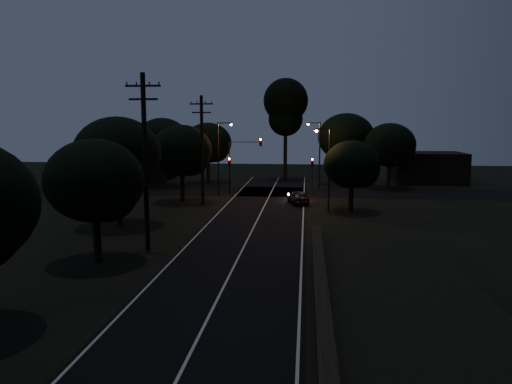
{
  "coord_description": "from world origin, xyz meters",
  "views": [
    {
      "loc": [
        3.94,
        -15.01,
        8.05
      ],
      "look_at": [
        0.0,
        24.0,
        2.5
      ],
      "focal_mm": 35.0,
      "sensor_mm": 36.0,
      "label": 1
    }
  ],
  "objects_px": {
    "utility_pole_far": "(202,149)",
    "signal_mast": "(244,155)",
    "utility_pole_mid": "(145,159)",
    "tall_pine": "(286,107)",
    "car": "(298,197)",
    "signal_right": "(312,169)",
    "streetlight_b": "(318,151)",
    "streetlight_a": "(220,154)",
    "signal_left": "(229,169)",
    "streetlight_c": "(327,163)"
  },
  "relations": [
    {
      "from": "tall_pine",
      "to": "streetlight_b",
      "type": "distance_m",
      "value": 13.01
    },
    {
      "from": "utility_pole_mid",
      "to": "car",
      "type": "bearing_deg",
      "value": 63.78
    },
    {
      "from": "signal_right",
      "to": "streetlight_a",
      "type": "height_order",
      "value": "streetlight_a"
    },
    {
      "from": "tall_pine",
      "to": "streetlight_c",
      "type": "relative_size",
      "value": 1.87
    },
    {
      "from": "utility_pole_mid",
      "to": "car",
      "type": "distance_m",
      "value": 21.43
    },
    {
      "from": "signal_left",
      "to": "streetlight_c",
      "type": "xyz_separation_m",
      "value": [
        10.43,
        -9.99,
        1.51
      ]
    },
    {
      "from": "streetlight_c",
      "to": "car",
      "type": "distance_m",
      "value": 5.83
    },
    {
      "from": "utility_pole_far",
      "to": "car",
      "type": "relative_size",
      "value": 2.67
    },
    {
      "from": "signal_right",
      "to": "streetlight_c",
      "type": "relative_size",
      "value": 0.55
    },
    {
      "from": "streetlight_a",
      "to": "car",
      "type": "xyz_separation_m",
      "value": [
        8.51,
        -4.32,
        -3.96
      ]
    },
    {
      "from": "signal_right",
      "to": "streetlight_b",
      "type": "distance_m",
      "value": 4.45
    },
    {
      "from": "signal_right",
      "to": "utility_pole_far",
      "type": "bearing_deg",
      "value": -143.0
    },
    {
      "from": "tall_pine",
      "to": "signal_mast",
      "type": "relative_size",
      "value": 2.24
    },
    {
      "from": "tall_pine",
      "to": "streetlight_c",
      "type": "xyz_separation_m",
      "value": [
        4.83,
        -25.0,
        -5.74
      ]
    },
    {
      "from": "signal_mast",
      "to": "streetlight_c",
      "type": "bearing_deg",
      "value": -48.81
    },
    {
      "from": "signal_left",
      "to": "streetlight_b",
      "type": "xyz_separation_m",
      "value": [
        9.91,
        4.01,
        1.8
      ]
    },
    {
      "from": "streetlight_a",
      "to": "car",
      "type": "height_order",
      "value": "streetlight_a"
    },
    {
      "from": "utility_pole_far",
      "to": "streetlight_c",
      "type": "bearing_deg",
      "value": -9.6
    },
    {
      "from": "streetlight_b",
      "to": "tall_pine",
      "type": "bearing_deg",
      "value": 111.38
    },
    {
      "from": "streetlight_b",
      "to": "streetlight_c",
      "type": "relative_size",
      "value": 1.07
    },
    {
      "from": "signal_right",
      "to": "streetlight_a",
      "type": "distance_m",
      "value": 10.26
    },
    {
      "from": "signal_mast",
      "to": "car",
      "type": "relative_size",
      "value": 1.59
    },
    {
      "from": "utility_pole_mid",
      "to": "signal_mast",
      "type": "relative_size",
      "value": 1.76
    },
    {
      "from": "utility_pole_far",
      "to": "signal_mast",
      "type": "bearing_deg",
      "value": 68.89
    },
    {
      "from": "streetlight_a",
      "to": "streetlight_c",
      "type": "height_order",
      "value": "streetlight_a"
    },
    {
      "from": "signal_left",
      "to": "streetlight_b",
      "type": "relative_size",
      "value": 0.51
    },
    {
      "from": "utility_pole_mid",
      "to": "utility_pole_far",
      "type": "height_order",
      "value": "utility_pole_mid"
    },
    {
      "from": "signal_right",
      "to": "streetlight_b",
      "type": "relative_size",
      "value": 0.51
    },
    {
      "from": "streetlight_a",
      "to": "signal_left",
      "type": "bearing_deg",
      "value": 70.41
    },
    {
      "from": "signal_mast",
      "to": "streetlight_a",
      "type": "height_order",
      "value": "streetlight_a"
    },
    {
      "from": "tall_pine",
      "to": "signal_right",
      "type": "xyz_separation_m",
      "value": [
        3.6,
        -15.01,
        -7.26
      ]
    },
    {
      "from": "utility_pole_mid",
      "to": "signal_left",
      "type": "bearing_deg",
      "value": 86.79
    },
    {
      "from": "utility_pole_mid",
      "to": "streetlight_c",
      "type": "xyz_separation_m",
      "value": [
        11.83,
        15.0,
        -1.39
      ]
    },
    {
      "from": "signal_right",
      "to": "streetlight_a",
      "type": "relative_size",
      "value": 0.51
    },
    {
      "from": "utility_pole_far",
      "to": "streetlight_a",
      "type": "bearing_deg",
      "value": 83.41
    },
    {
      "from": "tall_pine",
      "to": "signal_mast",
      "type": "distance_m",
      "value": 16.54
    },
    {
      "from": "signal_left",
      "to": "streetlight_c",
      "type": "bearing_deg",
      "value": -43.76
    },
    {
      "from": "streetlight_b",
      "to": "streetlight_c",
      "type": "distance_m",
      "value": 14.01
    },
    {
      "from": "streetlight_c",
      "to": "car",
      "type": "relative_size",
      "value": 1.9
    },
    {
      "from": "utility_pole_mid",
      "to": "utility_pole_far",
      "type": "relative_size",
      "value": 1.05
    },
    {
      "from": "signal_right",
      "to": "streetlight_c",
      "type": "xyz_separation_m",
      "value": [
        1.23,
        -9.99,
        1.51
      ]
    },
    {
      "from": "signal_right",
      "to": "car",
      "type": "distance_m",
      "value": 6.81
    },
    {
      "from": "signal_mast",
      "to": "streetlight_c",
      "type": "relative_size",
      "value": 0.83
    },
    {
      "from": "signal_left",
      "to": "signal_right",
      "type": "distance_m",
      "value": 9.2
    },
    {
      "from": "signal_mast",
      "to": "tall_pine",
      "type": "bearing_deg",
      "value": 75.38
    },
    {
      "from": "utility_pole_far",
      "to": "tall_pine",
      "type": "bearing_deg",
      "value": 73.07
    },
    {
      "from": "utility_pole_far",
      "to": "signal_right",
      "type": "height_order",
      "value": "utility_pole_far"
    },
    {
      "from": "utility_pole_mid",
      "to": "streetlight_c",
      "type": "height_order",
      "value": "utility_pole_mid"
    },
    {
      "from": "signal_right",
      "to": "signal_mast",
      "type": "bearing_deg",
      "value": 179.97
    },
    {
      "from": "signal_left",
      "to": "utility_pole_far",
      "type": "bearing_deg",
      "value": -99.94
    }
  ]
}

